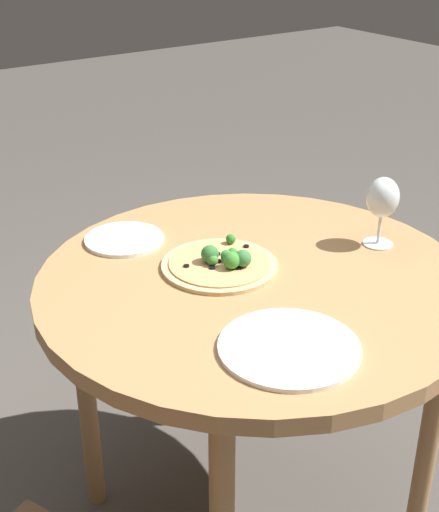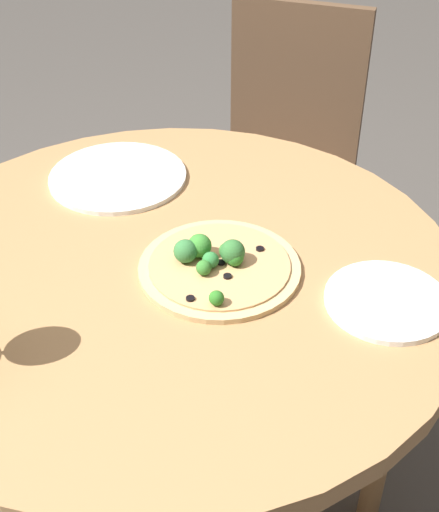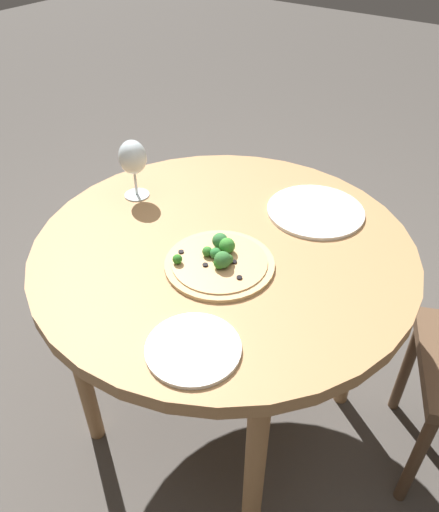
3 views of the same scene
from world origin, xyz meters
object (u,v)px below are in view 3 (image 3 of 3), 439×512
(plate_near, at_px, (193,349))
(plate_far, at_px, (315,211))
(wine_glass, at_px, (133,159))
(pizza, at_px, (220,261))

(plate_near, bearing_deg, plate_far, -87.04)
(wine_glass, bearing_deg, pizza, 162.67)
(pizza, xyz_separation_m, plate_far, (-0.09, -0.35, -0.01))
(wine_glass, height_order, plate_far, wine_glass)
(pizza, distance_m, plate_near, 0.28)
(pizza, bearing_deg, plate_near, 114.52)
(pizza, bearing_deg, wine_glass, -17.33)
(wine_glass, xyz_separation_m, plate_near, (-0.51, 0.38, -0.12))
(plate_near, bearing_deg, pizza, -65.48)
(wine_glass, bearing_deg, plate_near, 143.36)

